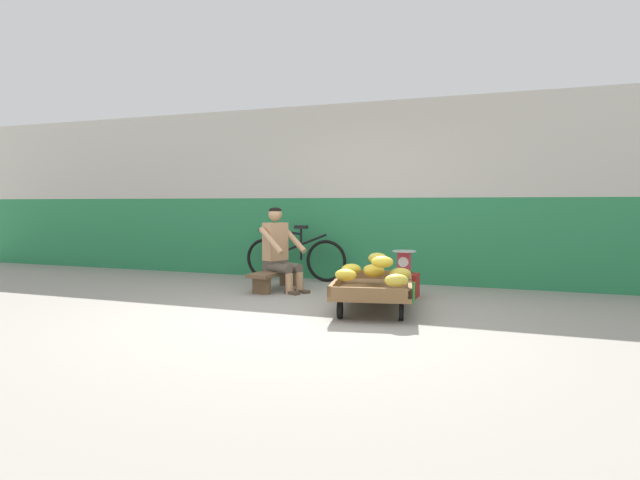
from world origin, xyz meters
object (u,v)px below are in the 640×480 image
banana_cart (373,289)px  shopping_bag (407,292)px  vendor_seated (279,249)px  low_bench (276,275)px  bicycle_near_left (295,258)px  plastic_crate (404,285)px  weighing_scale (404,262)px

banana_cart → shopping_bag: bearing=68.5°
vendor_seated → low_bench: bearing=153.9°
shopping_bag → bicycle_near_left: bearing=148.4°
plastic_crate → shopping_bag: bearing=-72.6°
banana_cart → shopping_bag: banana_cart is taller
plastic_crate → weighing_scale: bearing=-90.0°
shopping_bag → vendor_seated: bearing=172.1°
vendor_seated → shopping_bag: size_ratio=4.75×
low_bench → bicycle_near_left: bearing=96.8°
banana_cart → bicycle_near_left: 2.56m
vendor_seated → shopping_bag: vendor_seated is taller
low_bench → bicycle_near_left: (-0.11, 0.94, 0.15)m
banana_cart → vendor_seated: (-1.56, 0.89, 0.33)m
low_bench → weighing_scale: size_ratio=3.72×
bicycle_near_left → weighing_scale: bearing=-25.1°
plastic_crate → bicycle_near_left: bicycle_near_left is taller
low_bench → shopping_bag: (1.89, -0.29, -0.08)m
plastic_crate → bicycle_near_left: size_ratio=0.22×
low_bench → weighing_scale: (1.78, 0.06, 0.25)m
banana_cart → plastic_crate: banana_cart is taller
low_bench → plastic_crate: (1.78, 0.06, -0.05)m
plastic_crate → vendor_seated: bearing=-176.8°
low_bench → plastic_crate: plastic_crate is taller
bicycle_near_left → shopping_bag: 2.37m
shopping_bag → weighing_scale: bearing=107.5°
plastic_crate → bicycle_near_left: (-1.90, 0.89, 0.20)m
shopping_bag → low_bench: bearing=171.3°
low_bench → weighing_scale: weighing_scale is taller
vendor_seated → weighing_scale: 1.71m
banana_cart → weighing_scale: weighing_scale is taller
weighing_scale → shopping_bag: bearing=-72.5°
banana_cart → vendor_seated: 1.83m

